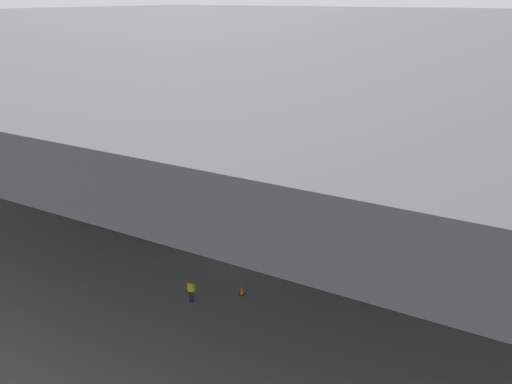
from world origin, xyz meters
TOP-DOWN VIEW (x-y plane):
  - ground_plane at (0.00, 0.00)m, footprint 110.00×110.00m
  - hangar_structure at (-0.13, 13.77)m, footprint 121.00×99.00m
  - airplane_main at (-2.04, 3.68)m, footprint 33.80×33.83m
  - boarding_stairs at (2.31, -5.17)m, footprint 4.35×2.90m
  - crew_worker_near_nose at (3.80, -15.56)m, footprint 0.54×0.30m
  - crew_worker_by_stairs at (4.33, -7.89)m, footprint 0.23×0.55m
  - airplane_distant at (-26.94, 33.32)m, footprint 31.22×31.24m
  - traffic_cone_orange at (6.14, -12.95)m, footprint 0.36×0.36m

SIDE VIEW (x-z plane):
  - ground_plane at x=0.00m, z-range 0.00..0.00m
  - traffic_cone_orange at x=6.14m, z-range -0.01..0.59m
  - boarding_stairs at x=2.31m, z-range -1.57..3.02m
  - crew_worker_by_stairs at x=4.33m, z-range 0.10..1.66m
  - crew_worker_near_nose at x=3.80m, z-range 0.11..1.76m
  - airplane_distant at x=-26.94m, z-range -1.96..8.49m
  - airplane_main at x=-2.04m, z-range -2.18..8.96m
  - hangar_structure at x=-0.13m, z-range 8.02..25.36m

